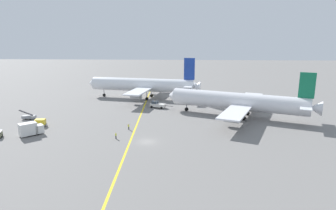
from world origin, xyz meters
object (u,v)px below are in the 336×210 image
Objects in this scene: gse_container_dolly_flat at (40,122)px; pushback_tug at (157,105)px; gse_catering_truck_tall at (31,129)px; ground_crew_marshaller_foreground at (129,127)px; gse_belt_loader_portside at (29,117)px; ground_crew_ramp_agent_by_cones at (116,136)px; airliner_being_pushed at (238,102)px; airliner_at_gate_left at (143,85)px.

pushback_tug is at bearing 38.51° from gse_container_dolly_flat.
ground_crew_marshaller_foreground is at bearing 14.54° from gse_catering_truck_tall.
gse_belt_loader_portside reaches higher than ground_crew_ramp_agent_by_cones.
ground_crew_ramp_agent_by_cones is at bearing -20.77° from gse_container_dolly_flat.
gse_belt_loader_portside is 2.97× the size of ground_crew_marshaller_foreground.
gse_container_dolly_flat is 10.53m from gse_belt_loader_portside.
gse_container_dolly_flat is 26.41m from ground_crew_marshaller_foreground.
airliner_being_pushed is 13.38× the size of gse_container_dolly_flat.
gse_catering_truck_tall is 3.49× the size of ground_crew_marshaller_foreground.
airliner_being_pushed is 61.17m from gse_container_dolly_flat.
gse_catering_truck_tall is (-30.32, -33.34, 0.58)m from pushback_tug.
ground_crew_marshaller_foreground is (-5.52, -26.91, -0.31)m from pushback_tug.
gse_catering_truck_tall is 23.09m from ground_crew_ramp_agent_by_cones.
gse_belt_loader_portside is at bearing -155.41° from pushback_tug.
ground_crew_ramp_agent_by_cones is at bearing -3.38° from gse_catering_truck_tall.
airliner_at_gate_left is 55.57m from gse_catering_truck_tall.
ground_crew_marshaller_foreground is at bearing -3.34° from gse_container_dolly_flat.
pushback_tug is 40.75m from gse_container_dolly_flat.
airliner_being_pushed reaches higher than gse_catering_truck_tall.
gse_belt_loader_portside is 35.06m from ground_crew_marshaller_foreground.
ground_crew_ramp_agent_by_cones is at bearing -145.63° from airliner_being_pushed.
ground_crew_marshaller_foreground is at bearing 77.24° from ground_crew_ramp_agent_by_cones.
ground_crew_marshaller_foreground is at bearing -154.16° from airliner_being_pushed.
pushback_tug is at bearing 24.59° from gse_belt_loader_portside.
gse_container_dolly_flat is 2.12× the size of ground_crew_marshaller_foreground.
airliner_at_gate_left is 29.85× the size of ground_crew_marshaller_foreground.
gse_container_dolly_flat is at bearing -166.34° from airliner_being_pushed.
airliner_being_pushed reaches higher than ground_crew_marshaller_foreground.
gse_container_dolly_flat is at bearing 159.23° from ground_crew_ramp_agent_by_cones.
pushback_tug is at bearing -65.41° from airliner_at_gate_left.
ground_crew_ramp_agent_by_cones is (24.59, -9.33, -0.30)m from gse_container_dolly_flat.
gse_catering_truck_tall is 25.63m from ground_crew_marshaller_foreground.
gse_catering_truck_tall is at bearing -158.81° from airliner_being_pushed.
gse_catering_truck_tall reaches higher than gse_container_dolly_flat.
pushback_tug is at bearing 47.71° from gse_catering_truck_tall.
gse_container_dolly_flat is at bearing -44.07° from gse_belt_loader_portside.
gse_belt_loader_portside is 17.83m from gse_catering_truck_tall.
airliner_being_pushed is at bearing 21.19° from gse_catering_truck_tall.
airliner_being_pushed reaches higher than gse_belt_loader_portside.
airliner_at_gate_left is 14.11× the size of gse_container_dolly_flat.
ground_crew_marshaller_foreground is (26.36, -1.54, -0.30)m from gse_container_dolly_flat.
airliner_at_gate_left is 10.04× the size of gse_belt_loader_portside.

